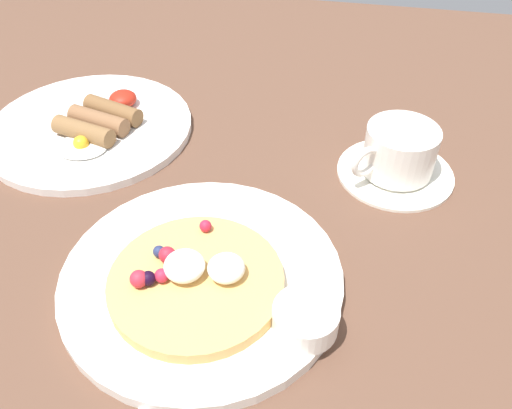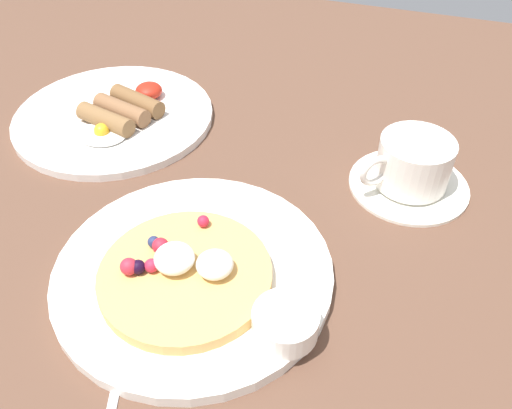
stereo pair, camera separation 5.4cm
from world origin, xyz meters
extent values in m
cube|color=brown|center=(0.00, 0.00, -0.01)|extent=(2.05, 1.42, 0.03)
cylinder|color=white|center=(0.00, -0.05, 0.01)|extent=(0.28, 0.28, 0.01)
cylinder|color=#E4AD5E|center=(0.00, -0.06, 0.02)|extent=(0.17, 0.17, 0.01)
sphere|color=#C22440|center=(-0.03, -0.07, 0.03)|extent=(0.01, 0.01, 0.01)
sphere|color=black|center=(-0.04, -0.08, 0.03)|extent=(0.01, 0.01, 0.01)
sphere|color=navy|center=(-0.04, -0.04, 0.03)|extent=(0.01, 0.01, 0.01)
sphere|color=red|center=(-0.03, -0.05, 0.04)|extent=(0.02, 0.02, 0.02)
sphere|color=red|center=(-0.01, 0.00, 0.03)|extent=(0.01, 0.01, 0.01)
sphere|color=#C1293C|center=(-0.05, -0.08, 0.04)|extent=(0.02, 0.02, 0.02)
ellipsoid|color=white|center=(-0.01, -0.06, 0.04)|extent=(0.04, 0.04, 0.02)
ellipsoid|color=white|center=(0.03, -0.05, 0.04)|extent=(0.04, 0.04, 0.02)
cylinder|color=white|center=(0.11, -0.09, 0.03)|extent=(0.06, 0.06, 0.03)
cylinder|color=maroon|center=(0.11, -0.09, 0.03)|extent=(0.05, 0.05, 0.00)
cylinder|color=white|center=(-0.22, 0.18, 0.01)|extent=(0.28, 0.28, 0.01)
cylinder|color=brown|center=(-0.19, 0.20, 0.02)|extent=(0.09, 0.05, 0.03)
cylinder|color=brown|center=(-0.20, 0.18, 0.02)|extent=(0.09, 0.05, 0.03)
cylinder|color=olive|center=(-0.21, 0.15, 0.02)|extent=(0.09, 0.04, 0.03)
ellipsoid|color=white|center=(-0.21, 0.13, 0.01)|extent=(0.07, 0.06, 0.01)
sphere|color=yellow|center=(-0.21, 0.13, 0.02)|extent=(0.02, 0.02, 0.02)
ellipsoid|color=#B12415|center=(-0.19, 0.24, 0.02)|extent=(0.04, 0.04, 0.02)
cylinder|color=white|center=(0.19, 0.17, 0.00)|extent=(0.14, 0.14, 0.01)
cylinder|color=white|center=(0.19, 0.17, 0.04)|extent=(0.09, 0.09, 0.06)
torus|color=white|center=(0.15, 0.13, 0.04)|extent=(0.04, 0.03, 0.04)
cylinder|color=#98764F|center=(0.19, 0.17, 0.06)|extent=(0.07, 0.07, 0.00)
camera|label=1|loc=(0.12, -0.37, 0.41)|focal=37.09mm
camera|label=2|loc=(0.17, -0.36, 0.41)|focal=37.09mm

